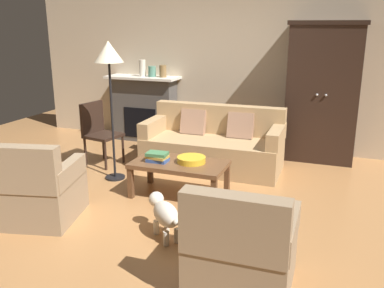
% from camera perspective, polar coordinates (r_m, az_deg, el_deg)
% --- Properties ---
extents(ground_plane, '(9.60, 9.60, 0.00)m').
position_cam_1_polar(ground_plane, '(4.86, -2.18, -7.88)').
color(ground_plane, '#B27A47').
extents(back_wall, '(7.20, 0.10, 2.80)m').
position_cam_1_polar(back_wall, '(6.89, 6.01, 11.23)').
color(back_wall, beige).
rests_on(back_wall, ground).
extents(fireplace, '(1.26, 0.48, 1.12)m').
position_cam_1_polar(fireplace, '(7.32, -6.56, 4.92)').
color(fireplace, '#4C4947').
rests_on(fireplace, ground).
extents(armoire, '(1.06, 0.57, 2.02)m').
position_cam_1_polar(armoire, '(6.39, 17.45, 6.74)').
color(armoire, black).
rests_on(armoire, ground).
extents(couch, '(1.93, 0.88, 0.86)m').
position_cam_1_polar(couch, '(5.89, 2.94, -0.27)').
color(couch, tan).
rests_on(couch, ground).
extents(coffee_table, '(1.10, 0.60, 0.42)m').
position_cam_1_polar(coffee_table, '(4.89, -1.75, -3.11)').
color(coffee_table, brown).
rests_on(coffee_table, ground).
extents(fruit_bowl, '(0.33, 0.33, 0.07)m').
position_cam_1_polar(fruit_bowl, '(4.85, -0.09, -2.15)').
color(fruit_bowl, gold).
rests_on(fruit_bowl, coffee_table).
extents(book_stack, '(0.25, 0.19, 0.11)m').
position_cam_1_polar(book_stack, '(4.89, -4.76, -1.77)').
color(book_stack, '#38569E').
rests_on(book_stack, coffee_table).
extents(mantel_vase_cream, '(0.11, 0.11, 0.27)m').
position_cam_1_polar(mantel_vase_cream, '(7.20, -6.81, 10.28)').
color(mantel_vase_cream, beige).
rests_on(mantel_vase_cream, fireplace).
extents(mantel_vase_jade, '(0.13, 0.13, 0.18)m').
position_cam_1_polar(mantel_vase_jade, '(7.12, -5.48, 9.85)').
color(mantel_vase_jade, slate).
rests_on(mantel_vase_jade, fireplace).
extents(mantel_vase_bronze, '(0.12, 0.12, 0.20)m').
position_cam_1_polar(mantel_vase_bronze, '(7.04, -4.00, 9.91)').
color(mantel_vase_bronze, olive).
rests_on(mantel_vase_bronze, fireplace).
extents(armchair_near_left, '(0.92, 0.93, 0.88)m').
position_cam_1_polar(armchair_near_left, '(4.60, -20.47, -6.12)').
color(armchair_near_left, '#997F60').
rests_on(armchair_near_left, ground).
extents(armchair_near_right, '(0.79, 0.79, 0.88)m').
position_cam_1_polar(armchair_near_right, '(3.28, 6.73, -14.39)').
color(armchair_near_right, '#997F60').
rests_on(armchair_near_right, ground).
extents(side_chair_wooden, '(0.51, 0.51, 0.90)m').
position_cam_1_polar(side_chair_wooden, '(6.16, -12.67, 1.97)').
color(side_chair_wooden, black).
rests_on(side_chair_wooden, ground).
extents(floor_lamp, '(0.36, 0.36, 1.78)m').
position_cam_1_polar(floor_lamp, '(5.32, -11.30, 11.16)').
color(floor_lamp, black).
rests_on(floor_lamp, ground).
extents(dog, '(0.47, 0.45, 0.39)m').
position_cam_1_polar(dog, '(4.02, -3.76, -9.43)').
color(dog, beige).
rests_on(dog, ground).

